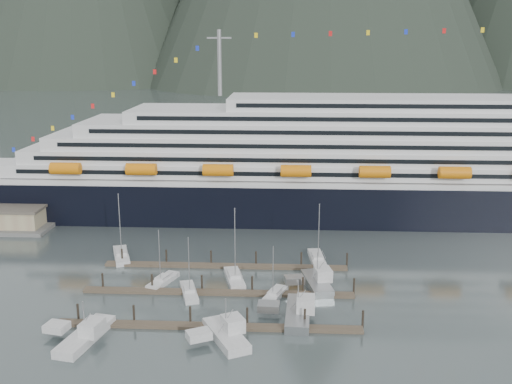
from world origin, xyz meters
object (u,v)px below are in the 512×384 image
(sailboat_c, at_px, (234,279))
(sailboat_e, at_px, (121,256))
(sailboat_g, at_px, (317,260))
(trawler_d, at_px, (297,312))
(cruise_ship, at_px, (378,169))
(sailboat_a, at_px, (163,281))
(sailboat_h, at_px, (274,296))
(sailboat_b, at_px, (189,292))
(trawler_a, at_px, (84,335))
(trawler_b, at_px, (225,334))
(trawler_e, at_px, (316,282))

(sailboat_c, distance_m, sailboat_e, 26.73)
(sailboat_g, height_order, trawler_d, sailboat_g)
(cruise_ship, distance_m, sailboat_a, 67.12)
(sailboat_e, height_order, sailboat_g, sailboat_e)
(sailboat_c, distance_m, sailboat_h, 10.53)
(sailboat_c, bearing_deg, cruise_ship, -49.11)
(sailboat_b, xyz_separation_m, sailboat_c, (7.45, 6.62, 0.05))
(sailboat_c, bearing_deg, sailboat_h, -147.19)
(sailboat_e, xyz_separation_m, trawler_a, (4.02, -34.96, 0.45))
(sailboat_a, height_order, sailboat_g, sailboat_g)
(sailboat_c, bearing_deg, trawler_b, 167.86)
(sailboat_e, distance_m, trawler_a, 35.20)
(cruise_ship, height_order, sailboat_a, cruise_ship)
(sailboat_g, bearing_deg, trawler_a, 128.36)
(trawler_a, xyz_separation_m, trawler_e, (35.50, 22.07, 0.03))
(sailboat_a, xyz_separation_m, sailboat_h, (20.75, -5.40, -0.01))
(trawler_b, bearing_deg, sailboat_h, -51.22)
(cruise_ship, xyz_separation_m, trawler_b, (-32.01, -68.67, -11.12))
(sailboat_h, bearing_deg, trawler_d, -133.63)
(cruise_ship, bearing_deg, sailboat_b, -127.36)
(sailboat_c, height_order, trawler_a, sailboat_c)
(sailboat_c, relative_size, trawler_e, 1.28)
(sailboat_b, height_order, trawler_a, sailboat_b)
(sailboat_b, relative_size, sailboat_g, 0.87)
(sailboat_b, relative_size, sailboat_e, 0.78)
(cruise_ship, distance_m, sailboat_h, 59.86)
(cruise_ship, bearing_deg, trawler_e, -110.10)
(sailboat_c, xyz_separation_m, sailboat_e, (-24.40, 10.94, -0.00))
(sailboat_e, bearing_deg, trawler_d, -144.90)
(cruise_ship, xyz_separation_m, trawler_d, (-21.19, -60.61, -11.10))
(sailboat_h, height_order, trawler_d, sailboat_h)
(trawler_d, bearing_deg, trawler_b, 129.17)
(trawler_a, xyz_separation_m, trawler_d, (31.82, 9.31, 0.05))
(sailboat_h, xyz_separation_m, trawler_b, (-7.02, -15.54, 0.53))
(sailboat_c, distance_m, trawler_e, 15.25)
(cruise_ship, relative_size, sailboat_g, 16.25)
(trawler_a, bearing_deg, sailboat_c, -28.57)
(sailboat_a, xyz_separation_m, sailboat_c, (13.11, 1.84, 0.04))
(cruise_ship, relative_size, trawler_b, 18.06)
(sailboat_b, xyz_separation_m, trawler_e, (22.57, 4.66, 0.52))
(cruise_ship, height_order, sailboat_b, cruise_ship)
(sailboat_c, distance_m, sailboat_g, 19.31)
(trawler_d, bearing_deg, sailboat_b, 69.28)
(cruise_ship, xyz_separation_m, sailboat_b, (-40.08, -52.50, -11.65))
(sailboat_b, relative_size, trawler_e, 0.97)
(sailboat_b, height_order, trawler_e, sailboat_b)
(trawler_b, bearing_deg, cruise_ship, -51.90)
(trawler_a, height_order, trawler_b, trawler_b)
(trawler_a, bearing_deg, sailboat_g, -34.33)
(trawler_b, height_order, trawler_e, trawler_b)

